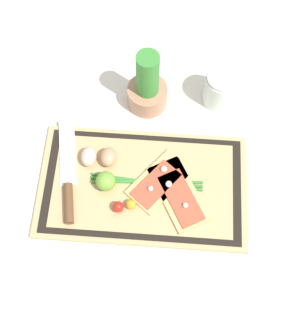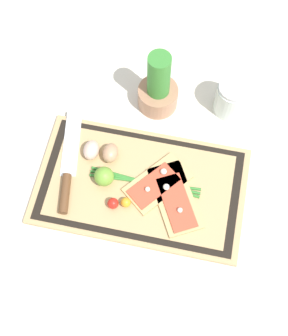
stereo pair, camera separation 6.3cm
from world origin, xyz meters
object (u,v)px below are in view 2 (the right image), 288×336
at_px(pizza_slice_near, 175,199).
at_px(cherry_tomato_red, 113,203).
at_px(egg_brown, 110,153).
at_px(knife, 67,177).
at_px(lime, 104,176).
at_px(sauce_jar, 232,99).
at_px(herb_pot, 158,89).
at_px(egg_pink, 91,150).
at_px(pizza_slice_far, 157,183).
at_px(cherry_tomato_yellow, 126,202).

relative_size(pizza_slice_near, cherry_tomato_red, 7.41).
distance_m(pizza_slice_near, egg_brown, 0.20).
xyz_separation_m(knife, lime, (0.09, 0.01, 0.02)).
relative_size(egg_brown, sauce_jar, 0.51).
bearing_deg(pizza_slice_near, egg_brown, 155.53).
height_order(cherry_tomato_red, herb_pot, herb_pot).
relative_size(knife, egg_pink, 5.50).
relative_size(cherry_tomato_red, herb_pot, 0.14).
xyz_separation_m(egg_brown, egg_pink, (-0.05, -0.00, 0.00)).
height_order(pizza_slice_far, lime, lime).
bearing_deg(herb_pot, pizza_slice_near, -70.59).
xyz_separation_m(egg_brown, sauce_jar, (0.28, 0.21, 0.01)).
relative_size(pizza_slice_near, pizza_slice_far, 1.14).
height_order(pizza_slice_near, egg_pink, egg_pink).
distance_m(egg_brown, egg_pink, 0.05).
bearing_deg(knife, cherry_tomato_yellow, -13.24).
xyz_separation_m(pizza_slice_far, egg_brown, (-0.13, 0.05, 0.01)).
xyz_separation_m(pizza_slice_far, cherry_tomato_red, (-0.09, -0.08, 0.01)).
bearing_deg(herb_pot, sauce_jar, 7.05).
height_order(knife, lime, lime).
bearing_deg(herb_pot, cherry_tomato_yellow, -93.43).
distance_m(pizza_slice_far, sauce_jar, 0.30).
height_order(pizza_slice_far, egg_pink, egg_pink).
bearing_deg(egg_pink, sauce_jar, 33.45).
bearing_deg(cherry_tomato_yellow, herb_pot, 86.57).
bearing_deg(knife, egg_pink, 61.71).
bearing_deg(cherry_tomato_red, egg_brown, 106.01).
xyz_separation_m(knife, cherry_tomato_yellow, (0.16, -0.04, 0.00)).
height_order(egg_brown, cherry_tomato_red, egg_brown).
relative_size(pizza_slice_far, egg_pink, 3.42).
xyz_separation_m(cherry_tomato_red, sauce_jar, (0.24, 0.34, 0.02)).
bearing_deg(cherry_tomato_yellow, cherry_tomato_red, -162.56).
distance_m(knife, cherry_tomato_yellow, 0.16).
relative_size(egg_brown, cherry_tomato_red, 1.90).
distance_m(knife, egg_brown, 0.12).
relative_size(knife, cherry_tomato_red, 10.48).
height_order(knife, cherry_tomato_yellow, cherry_tomato_yellow).
relative_size(egg_pink, lime, 1.07).
bearing_deg(pizza_slice_far, lime, -173.04).
bearing_deg(egg_brown, sauce_jar, 37.61).
relative_size(pizza_slice_near, lime, 4.16).
bearing_deg(knife, cherry_tomato_red, -19.95).
bearing_deg(pizza_slice_near, herb_pot, 109.41).
bearing_deg(pizza_slice_near, pizza_slice_far, 149.41).
distance_m(pizza_slice_far, lime, 0.13).
height_order(cherry_tomato_red, sauce_jar, sauce_jar).
bearing_deg(lime, egg_pink, 127.08).
xyz_separation_m(pizza_slice_far, lime, (-0.13, -0.02, 0.02)).
bearing_deg(herb_pot, egg_brown, -114.04).
bearing_deg(egg_brown, pizza_slice_near, -24.47).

